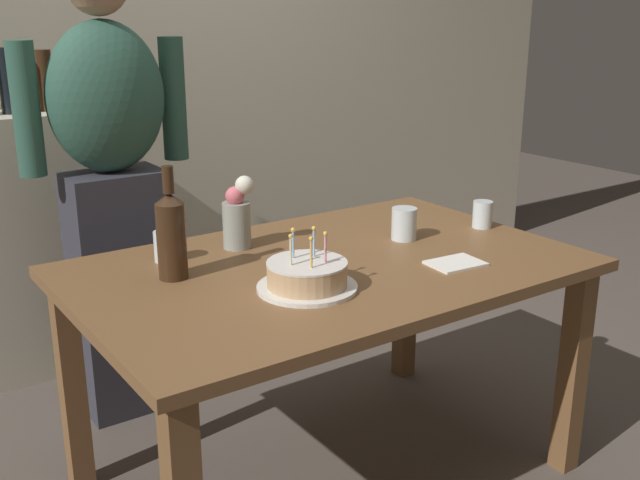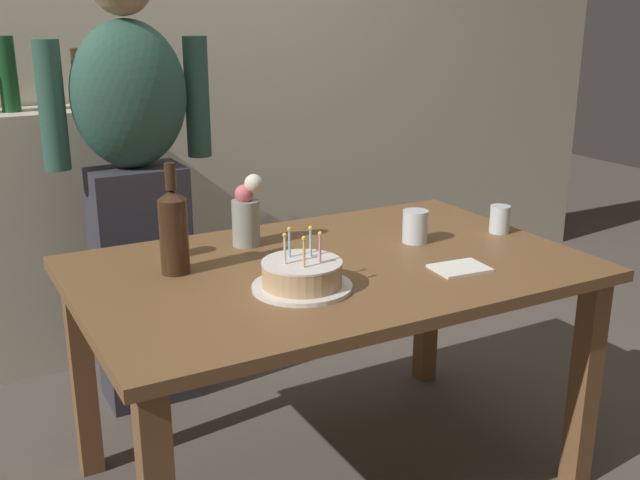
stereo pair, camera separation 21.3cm
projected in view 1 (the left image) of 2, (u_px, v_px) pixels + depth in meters
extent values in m
plane|color=#564C44|center=(327.00, 475.00, 2.47)|extent=(10.00, 10.00, 0.00)
cube|color=beige|center=(126.00, 49.00, 3.30)|extent=(5.20, 0.10, 2.60)
cube|color=brown|center=(328.00, 268.00, 2.26)|extent=(1.50, 0.96, 0.03)
cube|color=brown|center=(573.00, 371.00, 2.41)|extent=(0.07, 0.07, 0.70)
cube|color=brown|center=(72.00, 386.00, 2.32)|extent=(0.07, 0.07, 0.70)
cube|color=brown|center=(406.00, 295.00, 3.06)|extent=(0.07, 0.07, 0.70)
cylinder|color=white|center=(307.00, 287.00, 2.04)|extent=(0.28, 0.28, 0.01)
cylinder|color=tan|center=(307.00, 275.00, 2.03)|extent=(0.22, 0.22, 0.06)
cylinder|color=silver|center=(307.00, 263.00, 2.02)|extent=(0.22, 0.22, 0.01)
cylinder|color=#EAB266|center=(311.00, 254.00, 1.96)|extent=(0.01, 0.01, 0.07)
sphere|color=#F9C64C|center=(311.00, 238.00, 1.95)|extent=(0.01, 0.01, 0.01)
cylinder|color=pink|center=(325.00, 249.00, 2.00)|extent=(0.01, 0.01, 0.07)
sphere|color=#F9C64C|center=(325.00, 233.00, 1.99)|extent=(0.01, 0.01, 0.01)
cylinder|color=#93B7DB|center=(314.00, 244.00, 2.05)|extent=(0.01, 0.01, 0.07)
sphere|color=#F9C64C|center=(314.00, 228.00, 2.04)|extent=(0.01, 0.01, 0.01)
cylinder|color=#93B7DB|center=(293.00, 245.00, 2.04)|extent=(0.01, 0.01, 0.07)
sphere|color=#F9C64C|center=(293.00, 230.00, 2.02)|extent=(0.01, 0.01, 0.01)
cylinder|color=beige|center=(291.00, 252.00, 1.98)|extent=(0.01, 0.01, 0.07)
sphere|color=#F9C64C|center=(291.00, 236.00, 1.97)|extent=(0.01, 0.01, 0.01)
cylinder|color=silver|center=(482.00, 214.00, 2.60)|extent=(0.07, 0.07, 0.09)
cylinder|color=silver|center=(165.00, 246.00, 2.26)|extent=(0.07, 0.07, 0.09)
cylinder|color=silver|center=(404.00, 224.00, 2.47)|extent=(0.08, 0.08, 0.11)
cylinder|color=#382314|center=(172.00, 241.00, 2.10)|extent=(0.08, 0.08, 0.22)
cone|color=#382314|center=(169.00, 198.00, 2.06)|extent=(0.08, 0.08, 0.03)
cylinder|color=#382314|center=(168.00, 180.00, 2.04)|extent=(0.03, 0.03, 0.08)
cube|color=white|center=(456.00, 263.00, 2.24)|extent=(0.17, 0.13, 0.01)
cylinder|color=#999E93|center=(237.00, 225.00, 2.37)|extent=(0.09, 0.09, 0.15)
sphere|color=#DB6670|center=(235.00, 196.00, 2.34)|extent=(0.06, 0.06, 0.06)
sphere|color=silver|center=(245.00, 185.00, 2.34)|extent=(0.06, 0.06, 0.06)
cube|color=#33333D|center=(123.00, 293.00, 2.78)|extent=(0.34, 0.23, 0.92)
ellipsoid|color=#2D5647|center=(106.00, 97.00, 2.56)|extent=(0.41, 0.27, 0.52)
cylinder|color=#2D5647|center=(173.00, 99.00, 2.74)|extent=(0.09, 0.09, 0.44)
cylinder|color=#2D5647|center=(26.00, 110.00, 2.45)|extent=(0.09, 0.09, 0.44)
cube|color=beige|center=(11.00, 250.00, 3.02)|extent=(0.64, 0.30, 1.08)
cylinder|color=black|center=(8.00, 81.00, 2.86)|extent=(0.07, 0.07, 0.25)
cylinder|color=#382314|center=(45.00, 80.00, 2.93)|extent=(0.06, 0.06, 0.24)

